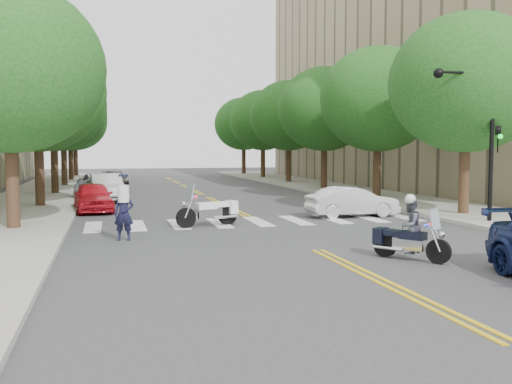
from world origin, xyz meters
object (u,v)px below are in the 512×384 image
object	(u,v)px
officer_standing	(124,214)
convertible	(352,202)
motorcycle_police	(408,230)
motorcycle_parked	(213,211)

from	to	relation	value
officer_standing	convertible	world-z (taller)	officer_standing
motorcycle_police	motorcycle_parked	bearing A→B (deg)	-98.29
convertible	motorcycle_parked	bearing A→B (deg)	100.68
motorcycle_police	motorcycle_parked	size ratio (longest dim) A/B	0.77
motorcycle_police	convertible	world-z (taller)	motorcycle_police
motorcycle_parked	convertible	world-z (taller)	motorcycle_parked
motorcycle_police	officer_standing	distance (m)	8.56
officer_standing	convertible	distance (m)	10.23
motorcycle_police	motorcycle_parked	xyz separation A→B (m)	(-3.70, 7.60, -0.20)
motorcycle_police	convertible	size ratio (longest dim) A/B	0.48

